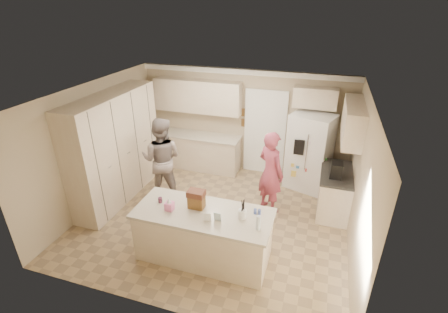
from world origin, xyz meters
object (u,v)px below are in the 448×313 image
(island_base, at_px, (204,236))
(teen_girl, at_px, (271,172))
(dollhouse_body, at_px, (196,202))
(teen_boy, at_px, (162,159))
(utensil_crock, at_px, (242,214))
(refrigerator, at_px, (309,152))
(coffee_maker, at_px, (336,170))
(tissue_box, at_px, (169,206))

(island_base, xyz_separation_m, teen_girl, (0.80, 1.75, 0.44))
(dollhouse_body, relative_size, teen_boy, 0.14)
(utensil_crock, height_order, teen_girl, teen_girl)
(refrigerator, distance_m, coffee_maker, 1.20)
(island_base, distance_m, utensil_crock, 0.86)
(coffee_maker, relative_size, teen_boy, 0.16)
(utensil_crock, bearing_deg, teen_girl, 85.00)
(coffee_maker, relative_size, dollhouse_body, 1.15)
(island_base, relative_size, teen_girl, 1.25)
(teen_boy, bearing_deg, dollhouse_body, 124.78)
(island_base, relative_size, teen_boy, 1.18)
(refrigerator, relative_size, utensil_crock, 12.00)
(coffee_maker, xyz_separation_m, teen_boy, (-3.59, -0.36, -0.14))
(teen_girl, bearing_deg, utensil_crock, 120.60)
(refrigerator, bearing_deg, utensil_crock, -87.89)
(island_base, distance_m, dollhouse_body, 0.62)
(tissue_box, bearing_deg, island_base, 10.30)
(teen_girl, bearing_deg, island_base, 101.11)
(utensil_crock, distance_m, dollhouse_body, 0.80)
(teen_boy, bearing_deg, island_base, 125.78)
(coffee_maker, distance_m, utensil_crock, 2.32)
(dollhouse_body, distance_m, teen_girl, 1.91)
(utensil_crock, xyz_separation_m, dollhouse_body, (-0.80, 0.05, 0.04))
(teen_boy, bearing_deg, refrigerator, -164.36)
(tissue_box, relative_size, teen_boy, 0.07)
(refrigerator, height_order, coffee_maker, refrigerator)
(tissue_box, bearing_deg, refrigerator, 56.31)
(island_base, relative_size, tissue_box, 15.71)
(refrigerator, xyz_separation_m, coffee_maker, (0.57, -1.04, 0.17))
(coffee_maker, relative_size, utensil_crock, 2.00)
(island_base, height_order, dollhouse_body, dollhouse_body)
(tissue_box, xyz_separation_m, dollhouse_body, (0.40, 0.20, 0.04))
(tissue_box, xyz_separation_m, teen_boy, (-0.99, 1.64, -0.06))
(coffee_maker, bearing_deg, teen_girl, -173.34)
(coffee_maker, height_order, utensil_crock, coffee_maker)
(dollhouse_body, relative_size, teen_girl, 0.15)
(teen_boy, height_order, teen_girl, teen_boy)
(utensil_crock, bearing_deg, island_base, -175.60)
(tissue_box, distance_m, dollhouse_body, 0.45)
(coffee_maker, distance_m, island_base, 2.87)
(teen_girl, bearing_deg, coffee_maker, -137.73)
(island_base, xyz_separation_m, utensil_crock, (0.65, 0.05, 0.56))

